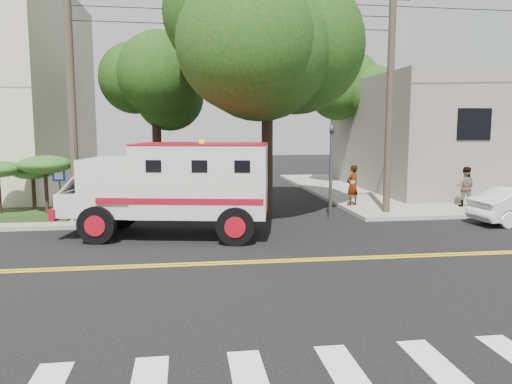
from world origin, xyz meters
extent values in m
plane|color=black|center=(0.00, 0.00, 0.00)|extent=(100.00, 100.00, 0.00)
cube|color=gray|center=(13.50, 13.50, 0.07)|extent=(17.00, 17.00, 0.15)
cube|color=slate|center=(15.00, 14.00, 3.15)|extent=(14.00, 12.00, 6.00)
cylinder|color=#382D23|center=(-5.60, 6.00, 4.50)|extent=(0.28, 0.28, 9.00)
cylinder|color=#382D23|center=(6.30, 6.20, 4.50)|extent=(0.28, 0.28, 9.00)
cylinder|color=black|center=(1.50, 6.50, 3.50)|extent=(0.44, 0.44, 7.00)
sphere|color=#0F380F|center=(1.50, 6.50, 7.00)|extent=(5.32, 5.32, 5.32)
sphere|color=#0F380F|center=(2.64, 5.74, 7.57)|extent=(4.56, 4.56, 4.56)
cylinder|color=black|center=(-3.00, 12.00, 2.80)|extent=(0.44, 0.44, 5.60)
sphere|color=#0F380F|center=(-3.00, 12.00, 5.60)|extent=(3.92, 3.92, 3.92)
sphere|color=#0F380F|center=(-2.16, 11.44, 6.02)|extent=(3.36, 3.36, 3.36)
cylinder|color=black|center=(8.50, 16.00, 2.97)|extent=(0.44, 0.44, 5.95)
sphere|color=#0F380F|center=(8.50, 16.00, 5.95)|extent=(4.20, 4.20, 4.20)
sphere|color=#0F380F|center=(9.40, 15.40, 6.40)|extent=(3.60, 3.60, 3.60)
cylinder|color=#3F3F42|center=(3.80, 5.60, 1.80)|extent=(0.12, 0.12, 3.60)
imported|color=#3F3F42|center=(3.80, 5.60, 3.15)|extent=(0.15, 0.18, 0.90)
cylinder|color=#3F3F42|center=(-6.20, 6.20, 1.00)|extent=(0.06, 0.06, 2.00)
cube|color=#0C33A5|center=(-6.20, 6.14, 1.80)|extent=(0.45, 0.03, 0.45)
cube|color=#1E3314|center=(-7.50, 6.80, 0.27)|extent=(3.20, 2.00, 0.24)
cylinder|color=black|center=(-7.40, 7.20, 1.07)|extent=(0.14, 0.14, 1.36)
ellipsoid|color=#18521A|center=(-7.40, 7.20, 1.83)|extent=(1.55, 1.55, 0.54)
cylinder|color=black|center=(-6.70, 6.30, 1.23)|extent=(0.14, 0.14, 1.68)
ellipsoid|color=#18521A|center=(-6.70, 6.30, 2.17)|extent=(1.91, 1.91, 0.66)
cube|color=silver|center=(-1.12, 3.33, 1.85)|extent=(4.49, 3.15, 2.21)
cube|color=silver|center=(-3.92, 3.86, 1.63)|extent=(2.09, 2.59, 1.79)
cube|color=black|center=(-4.73, 4.01, 2.11)|extent=(0.39, 1.77, 0.74)
cube|color=silver|center=(-5.01, 4.07, 1.11)|extent=(1.32, 2.25, 0.74)
cube|color=maroon|center=(-5.52, 4.16, 0.84)|extent=(0.61, 2.26, 0.37)
cube|color=maroon|center=(-1.12, 3.33, 2.98)|extent=(4.49, 3.15, 0.06)
cylinder|color=black|center=(-4.34, 2.74, 0.58)|extent=(1.20, 0.55, 1.16)
cylinder|color=black|center=(-3.91, 5.06, 0.58)|extent=(1.20, 0.55, 1.16)
cylinder|color=black|center=(-0.20, 1.96, 0.58)|extent=(1.20, 0.55, 1.16)
cylinder|color=black|center=(0.24, 4.28, 0.58)|extent=(1.20, 0.55, 1.16)
imported|color=gray|center=(5.50, 8.00, 1.02)|extent=(0.76, 0.68, 1.75)
imported|color=gray|center=(10.14, 7.00, 1.00)|extent=(1.05, 1.01, 1.71)
camera|label=1|loc=(-1.64, -12.63, 3.52)|focal=35.00mm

